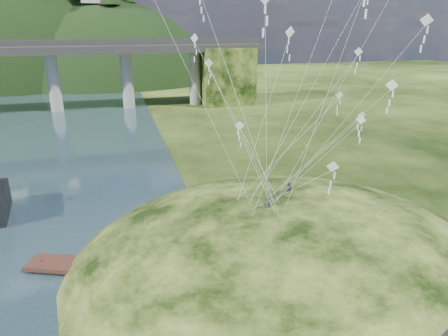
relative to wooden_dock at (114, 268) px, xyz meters
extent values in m
plane|color=black|center=(5.39, -3.92, -0.43)|extent=(320.00, 320.00, 0.00)
ellipsoid|color=black|center=(13.39, -1.92, -1.93)|extent=(36.00, 32.00, 13.00)
cylinder|color=#999690|center=(-11.11, 66.08, 6.07)|extent=(2.60, 2.60, 13.00)
cylinder|color=#999690|center=(4.39, 66.08, 6.07)|extent=(2.60, 2.60, 13.00)
cylinder|color=#999690|center=(19.89, 66.08, 6.07)|extent=(2.60, 2.60, 13.00)
cube|color=black|center=(27.39, 66.08, 6.07)|extent=(12.00, 11.00, 13.00)
ellipsoid|color=black|center=(-34.61, 122.08, -6.43)|extent=(96.00, 68.00, 88.00)
ellipsoid|color=black|center=(0.39, 114.08, -10.43)|extent=(76.00, 56.00, 72.00)
cube|color=#391E17|center=(0.00, 0.00, 0.01)|extent=(13.54, 7.16, 0.34)
cylinder|color=#391E17|center=(-5.46, 2.21, -0.24)|extent=(0.29, 0.29, 0.98)
cylinder|color=#391E17|center=(-2.73, 1.11, -0.24)|extent=(0.29, 0.29, 0.98)
cylinder|color=#391E17|center=(0.00, 0.00, -0.24)|extent=(0.29, 0.29, 0.98)
cylinder|color=#391E17|center=(2.73, -1.11, -0.24)|extent=(0.29, 0.29, 0.98)
cylinder|color=#391E17|center=(5.46, -2.21, -0.24)|extent=(0.29, 0.29, 0.98)
imported|color=#292A37|center=(11.69, -1.84, 5.38)|extent=(0.62, 0.42, 1.68)
imported|color=#292A37|center=(14.70, 0.80, 5.22)|extent=(0.94, 0.91, 1.52)
cube|color=silver|center=(19.99, -3.60, 13.69)|extent=(0.66, 0.60, 0.84)
cube|color=silver|center=(19.99, -3.60, 13.09)|extent=(0.11, 0.07, 0.49)
cube|color=silver|center=(19.99, -3.60, 12.49)|extent=(0.11, 0.07, 0.49)
cube|color=silver|center=(19.99, -3.60, 11.89)|extent=(0.11, 0.07, 0.49)
cube|color=silver|center=(19.65, 0.34, 15.71)|extent=(0.68, 0.21, 0.69)
cube|color=silver|center=(19.65, 0.34, 15.22)|extent=(0.09, 0.02, 0.40)
cube|color=silver|center=(19.65, 0.34, 14.73)|extent=(0.09, 0.02, 0.40)
cube|color=silver|center=(19.65, 0.34, 14.24)|extent=(0.09, 0.02, 0.40)
cube|color=silver|center=(13.06, -1.39, 17.19)|extent=(0.77, 0.27, 0.79)
cube|color=silver|center=(13.06, -1.39, 16.63)|extent=(0.10, 0.07, 0.46)
cube|color=silver|center=(13.06, -1.39, 16.07)|extent=(0.10, 0.07, 0.46)
cube|color=silver|center=(13.06, -1.39, 15.51)|extent=(0.10, 0.07, 0.46)
cube|color=silver|center=(14.69, -7.38, 18.84)|extent=(0.11, 0.04, 0.50)
cube|color=silver|center=(14.69, -7.38, 18.23)|extent=(0.11, 0.04, 0.50)
cube|color=silver|center=(13.57, -7.51, 9.59)|extent=(0.72, 0.32, 0.74)
cube|color=silver|center=(13.57, -7.51, 9.05)|extent=(0.10, 0.03, 0.44)
cube|color=silver|center=(13.57, -7.51, 8.51)|extent=(0.10, 0.03, 0.44)
cube|color=silver|center=(13.57, -7.51, 7.98)|extent=(0.10, 0.03, 0.44)
cube|color=silver|center=(9.55, 7.72, 14.47)|extent=(0.77, 0.20, 0.77)
cube|color=silver|center=(9.55, 7.72, 13.92)|extent=(0.10, 0.04, 0.45)
cube|color=silver|center=(9.55, 7.72, 13.38)|extent=(0.10, 0.04, 0.45)
cube|color=silver|center=(9.55, 7.72, 12.83)|extent=(0.10, 0.04, 0.45)
cube|color=silver|center=(19.55, -0.12, 19.22)|extent=(0.08, 0.06, 0.38)
cube|color=silver|center=(12.15, 6.66, 8.88)|extent=(0.86, 0.30, 0.88)
cube|color=silver|center=(12.15, 6.66, 8.26)|extent=(0.12, 0.04, 0.51)
cube|color=silver|center=(12.15, 6.66, 7.63)|extent=(0.12, 0.04, 0.51)
cube|color=silver|center=(12.15, 6.66, 7.00)|extent=(0.12, 0.04, 0.51)
cube|color=silver|center=(16.53, -5.49, 11.86)|extent=(0.48, 0.51, 0.66)
cube|color=silver|center=(16.53, -5.49, 11.39)|extent=(0.08, 0.06, 0.39)
cube|color=silver|center=(16.53, -5.49, 10.91)|extent=(0.08, 0.06, 0.39)
cube|color=silver|center=(16.53, -5.49, 10.44)|extent=(0.08, 0.06, 0.39)
cube|color=silver|center=(18.85, 1.13, 12.27)|extent=(0.69, 0.20, 0.69)
cube|color=silver|center=(18.85, 1.13, 11.77)|extent=(0.09, 0.06, 0.41)
cube|color=silver|center=(18.85, 1.13, 11.27)|extent=(0.09, 0.06, 0.41)
cube|color=silver|center=(18.85, 1.13, 10.78)|extent=(0.09, 0.06, 0.41)
cube|color=silver|center=(8.43, 5.16, 19.33)|extent=(0.11, 0.03, 0.49)
cube|color=silver|center=(8.43, 5.16, 18.73)|extent=(0.11, 0.03, 0.49)
cube|color=silver|center=(8.43, 5.16, 18.13)|extent=(0.11, 0.03, 0.49)
cube|color=silver|center=(22.07, -3.55, 17.96)|extent=(0.79, 0.46, 0.84)
cube|color=silver|center=(22.07, -3.55, 17.34)|extent=(0.11, 0.04, 0.51)
cube|color=silver|center=(22.07, -3.55, 16.72)|extent=(0.11, 0.04, 0.51)
cube|color=silver|center=(22.07, -3.55, 16.10)|extent=(0.11, 0.04, 0.51)
cube|color=silver|center=(8.55, -8.33, 18.41)|extent=(0.10, 0.02, 0.45)
cube|color=silver|center=(8.55, -8.33, 17.86)|extent=(0.10, 0.02, 0.45)
cube|color=silver|center=(8.55, -8.33, 17.31)|extent=(0.10, 0.02, 0.45)
cube|color=silver|center=(8.18, 7.10, 16.58)|extent=(0.72, 0.43, 0.80)
cube|color=silver|center=(8.18, 7.10, 16.01)|extent=(0.09, 0.08, 0.47)
cube|color=silver|center=(8.18, 7.10, 15.44)|extent=(0.09, 0.08, 0.47)
cube|color=silver|center=(8.18, 7.10, 14.87)|extent=(0.09, 0.08, 0.47)
cube|color=silver|center=(21.70, 1.96, 10.26)|extent=(0.80, 0.22, 0.79)
cube|color=silver|center=(21.70, 1.96, 9.69)|extent=(0.11, 0.04, 0.47)
cube|color=silver|center=(21.70, 1.96, 9.12)|extent=(0.11, 0.04, 0.47)
cube|color=silver|center=(21.70, 1.96, 8.55)|extent=(0.11, 0.04, 0.47)
camera|label=1|loc=(1.21, -27.63, 17.71)|focal=32.00mm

